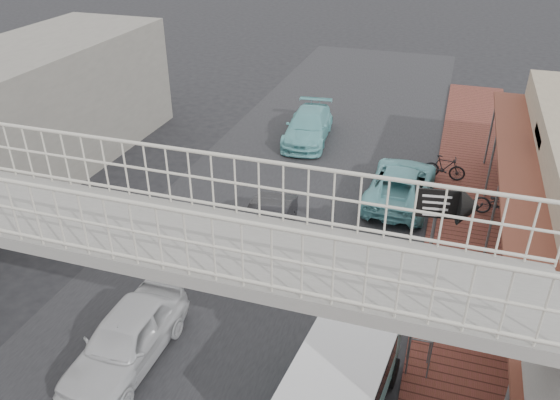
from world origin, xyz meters
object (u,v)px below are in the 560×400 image
Objects in this scene: dark_sedan at (267,228)px; angkot_far at (308,126)px; angkot_van at (341,380)px; street_clock at (429,296)px; angkot_curb at (401,184)px; white_hatchback at (126,339)px; arrow_sign at (465,207)px; motorcycle_far at (445,167)px; motorcycle_near at (501,205)px.

dark_sedan is 8.93m from angkot_far.
street_clock is (1.51, 1.97, 1.12)m from angkot_van.
street_clock is (1.48, -8.52, 1.69)m from angkot_curb.
white_hatchback is 0.87× the size of angkot_far.
arrow_sign is at bearing 117.42° from angkot_curb.
street_clock is (0.00, -10.64, 1.77)m from motorcycle_far.
dark_sedan is 0.93× the size of angkot_van.
angkot_van is 6.45m from arrow_sign.
arrow_sign is at bearing 173.21° from motorcycle_near.
street_clock is at bearing 15.35° from white_hatchback.
motorcycle_near is 0.63× the size of arrow_sign.
motorcycle_near is (8.41, -4.85, -0.08)m from angkot_far.
white_hatchback reaches higher than angkot_far.
white_hatchback is 2.50× the size of motorcycle_far.
white_hatchback is 13.40m from motorcycle_near.
motorcycle_near is at bearing 72.94° from street_clock.
dark_sedan is (1.58, 5.95, -0.06)m from white_hatchback.
angkot_curb is 2.59m from motorcycle_far.
motorcycle_near is (7.38, 4.02, -0.03)m from dark_sedan.
angkot_curb is (5.40, 10.36, -0.03)m from white_hatchback.
white_hatchback is at bearing -110.54° from dark_sedan.
motorcycle_far is (6.33, -2.34, -0.09)m from angkot_far.
white_hatchback is 7.31m from street_clock.
angkot_far is 1.54× the size of arrow_sign.
angkot_far is at bearing 73.85° from motorcycle_far.
angkot_curb is 1.78× the size of street_clock.
angkot_curb is at bearing 62.90° from white_hatchback.
angkot_far is 1.13× the size of angkot_van.
white_hatchback is at bearing -97.73° from angkot_far.
angkot_curb is 6.59m from angkot_far.
angkot_far is 1.72× the size of street_clock.
white_hatchback is at bearing -167.83° from street_clock.
arrow_sign is (0.65, -6.68, 1.98)m from motorcycle_far.
dark_sedan is 0.83× the size of angkot_far.
angkot_van is at bearing -77.72° from angkot_far.
motorcycle_far is at bearing 45.29° from dark_sedan.
angkot_curb is at bearing 43.48° from dark_sedan.
angkot_curb is at bearing 95.92° from motorcycle_near.
arrow_sign reaches higher than motorcycle_far.
dark_sedan is at bearing 127.82° from angkot_van.
street_clock reaches higher than dark_sedan.
angkot_far is (0.55, 14.82, -0.02)m from white_hatchback.
street_clock reaches higher than motorcycle_far.
motorcycle_near is at bearing -136.25° from motorcycle_far.
angkot_van reaches higher than angkot_far.
arrow_sign is (0.65, 3.96, 0.21)m from street_clock.
arrow_sign is at bearing -170.32° from motorcycle_far.
white_hatchback is 14.25m from motorcycle_far.
angkot_curb is 1.03× the size of angkot_far.
motorcycle_far is at bearing 87.25° from street_clock.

